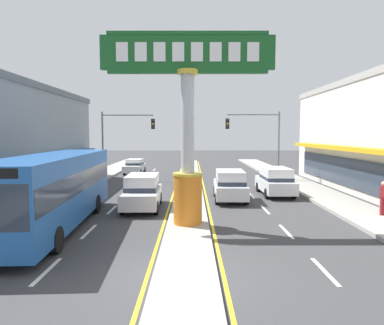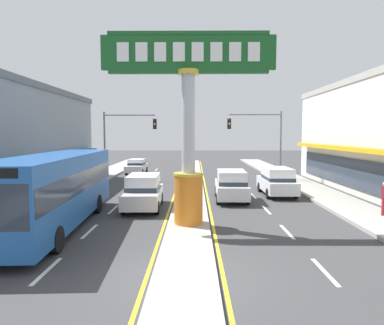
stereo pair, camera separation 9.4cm
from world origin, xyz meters
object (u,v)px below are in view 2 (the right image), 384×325
Objects in this scene: traffic_light_left_side at (124,133)px; district_sign at (188,127)px; suv_mid_left_lane at (231,185)px; bus_near_left_lane at (56,186)px; suv_far_left_oncoming at (143,191)px; traffic_light_right_side at (261,133)px; suv_far_right_lane at (277,181)px; sedan_near_right_lane at (137,166)px.

district_sign is at bearing -69.30° from traffic_light_left_side.
traffic_light_left_side is 13.71m from suv_mid_left_lane.
traffic_light_left_side reaches higher than suv_mid_left_lane.
suv_far_left_oncoming is at bearing 51.19° from bus_near_left_lane.
traffic_light_right_side is (12.36, -0.63, 0.00)m from traffic_light_left_side.
traffic_light_right_side is 1.33× the size of suv_far_left_oncoming.
suv_far_left_oncoming is at bearing 123.91° from district_sign.
suv_far_left_oncoming is at bearing -126.48° from traffic_light_right_side.
suv_far_right_lane is 0.99× the size of suv_far_left_oncoming.
district_sign is at bearing -56.09° from suv_far_left_oncoming.
bus_near_left_lane is at bearing -144.41° from suv_far_right_lane.
traffic_light_left_side is 1.33× the size of suv_mid_left_lane.
traffic_light_right_side is 8.21m from suv_far_right_lane.
district_sign is at bearing -112.24° from suv_mid_left_lane.
suv_far_right_lane is at bearing 27.05° from suv_far_left_oncoming.
suv_mid_left_lane is at bearing -60.78° from sedan_near_right_lane.
traffic_light_left_side is 1.42× the size of sedan_near_right_lane.
suv_mid_left_lane is 1.00× the size of suv_far_left_oncoming.
suv_far_right_lane is at bearing 54.28° from district_sign.
bus_near_left_lane is (0.29, -16.59, -2.38)m from traffic_light_left_side.
traffic_light_left_side is 0.55× the size of bus_near_left_lane.
suv_far_right_lane is 9.53m from suv_far_left_oncoming.
suv_mid_left_lane is (2.59, 6.34, -3.51)m from district_sign.
sedan_near_right_lane is at bearing 131.52° from suv_far_right_lane.
district_sign is 22.61m from sedan_near_right_lane.
suv_far_left_oncoming is (3.30, 4.10, -0.88)m from bus_near_left_lane.
sedan_near_right_lane is at bearing 86.81° from traffic_light_left_side.
suv_far_left_oncoming is at bearing -154.48° from suv_mid_left_lane.
bus_near_left_lane is 2.43× the size of suv_mid_left_lane.
suv_mid_left_lane is 5.75m from suv_far_left_oncoming.
traffic_light_right_side is 1.33× the size of suv_mid_left_lane.
traffic_light_right_side is 0.55× the size of bus_near_left_lane.
traffic_light_left_side reaches higher than sedan_near_right_lane.
bus_near_left_lane is (-12.07, -15.97, -2.38)m from traffic_light_right_side.
traffic_light_right_side is at bearing 87.84° from suv_far_right_lane.
district_sign is 1.84× the size of suv_far_right_lane.
bus_near_left_lane reaches higher than suv_far_right_lane.
traffic_light_right_side reaches higher than suv_far_left_oncoming.
district_sign is 0.75× the size of bus_near_left_lane.
traffic_light_left_side is 13.40m from suv_far_left_oncoming.
suv_far_left_oncoming is (-8.78, -11.87, -3.26)m from traffic_light_right_side.
traffic_light_left_side is at bearing 106.00° from suv_far_left_oncoming.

